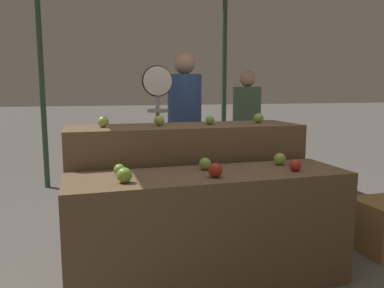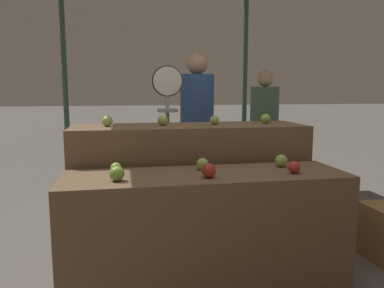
{
  "view_description": "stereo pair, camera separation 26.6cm",
  "coord_description": "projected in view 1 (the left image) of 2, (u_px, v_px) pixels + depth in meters",
  "views": [
    {
      "loc": [
        -0.78,
        -2.23,
        1.3
      ],
      "look_at": [
        -0.04,
        0.3,
        0.92
      ],
      "focal_mm": 35.0,
      "sensor_mm": 36.0,
      "label": 1
    },
    {
      "loc": [
        -0.52,
        -2.3,
        1.3
      ],
      "look_at": [
        -0.04,
        0.3,
        0.92
      ],
      "focal_mm": 35.0,
      "sensor_mm": 36.0,
      "label": 2
    }
  ],
  "objects": [
    {
      "name": "person_vendor_at_scale",
      "position": [
        185.0,
        121.0,
        3.95
      ],
      "size": [
        0.38,
        0.38,
        1.68
      ],
      "rotation": [
        0.0,
        0.0,
        3.21
      ],
      "color": "#2D2D38",
      "rests_on": "ground_plane"
    },
    {
      "name": "apple_back_2",
      "position": [
        210.0,
        120.0,
        2.99
      ],
      "size": [
        0.07,
        0.07,
        0.07
      ],
      "primitive_type": "sphere",
      "color": "#84AD3D",
      "rests_on": "display_counter_back"
    },
    {
      "name": "apple_front_4",
      "position": [
        205.0,
        164.0,
        2.51
      ],
      "size": [
        0.08,
        0.08,
        0.08
      ],
      "primitive_type": "sphere",
      "color": "#8EB247",
      "rests_on": "display_counter_front"
    },
    {
      "name": "person_customer_left",
      "position": [
        247.0,
        123.0,
        4.74
      ],
      "size": [
        0.47,
        0.47,
        1.54
      ],
      "rotation": [
        0.0,
        0.0,
        3.56
      ],
      "color": "#2D2D38",
      "rests_on": "ground_plane"
    },
    {
      "name": "display_counter_back",
      "position": [
        186.0,
        188.0,
        3.02
      ],
      "size": [
        1.83,
        0.55,
        1.02
      ],
      "primitive_type": "cube",
      "color": "brown",
      "rests_on": "ground_plane"
    },
    {
      "name": "apple_front_5",
      "position": [
        280.0,
        159.0,
        2.67
      ],
      "size": [
        0.09,
        0.09,
        0.09
      ],
      "primitive_type": "sphere",
      "color": "#8EB247",
      "rests_on": "display_counter_front"
    },
    {
      "name": "ground_plane",
      "position": [
        210.0,
        284.0,
        2.52
      ],
      "size": [
        60.0,
        60.0,
        0.0
      ],
      "primitive_type": "plane",
      "color": "#66605B"
    },
    {
      "name": "apple_back_3",
      "position": [
        259.0,
        118.0,
        3.13
      ],
      "size": [
        0.08,
        0.08,
        0.08
      ],
      "primitive_type": "sphere",
      "color": "#84AD3D",
      "rests_on": "display_counter_back"
    },
    {
      "name": "apple_front_3",
      "position": [
        119.0,
        170.0,
        2.36
      ],
      "size": [
        0.07,
        0.07,
        0.07
      ],
      "primitive_type": "sphere",
      "color": "#84AD3D",
      "rests_on": "display_counter_front"
    },
    {
      "name": "wooden_crate_side",
      "position": [
        384.0,
        226.0,
        3.01
      ],
      "size": [
        0.42,
        0.42,
        0.42
      ],
      "primitive_type": "cube",
      "color": "#9E7547",
      "rests_on": "ground_plane"
    },
    {
      "name": "apple_back_1",
      "position": [
        159.0,
        121.0,
        2.88
      ],
      "size": [
        0.08,
        0.08,
        0.08
      ],
      "primitive_type": "sphere",
      "color": "#8EB247",
      "rests_on": "display_counter_back"
    },
    {
      "name": "display_counter_front",
      "position": [
        210.0,
        230.0,
        2.47
      ],
      "size": [
        1.83,
        0.55,
        0.77
      ],
      "primitive_type": "cube",
      "color": "brown",
      "rests_on": "ground_plane"
    },
    {
      "name": "apple_front_1",
      "position": [
        215.0,
        170.0,
        2.29
      ],
      "size": [
        0.09,
        0.09,
        0.09
      ],
      "primitive_type": "sphere",
      "color": "#AD281E",
      "rests_on": "display_counter_front"
    },
    {
      "name": "apple_front_0",
      "position": [
        124.0,
        175.0,
        2.16
      ],
      "size": [
        0.09,
        0.09,
        0.09
      ],
      "primitive_type": "sphere",
      "color": "#7AA338",
      "rests_on": "display_counter_front"
    },
    {
      "name": "produce_scale",
      "position": [
        158.0,
        110.0,
        3.51
      ],
      "size": [
        0.29,
        0.2,
        1.52
      ],
      "color": "#99999E",
      "rests_on": "ground_plane"
    },
    {
      "name": "apple_front_2",
      "position": [
        295.0,
        165.0,
        2.47
      ],
      "size": [
        0.08,
        0.08,
        0.08
      ],
      "primitive_type": "sphere",
      "color": "#B72D23",
      "rests_on": "display_counter_front"
    },
    {
      "name": "apple_back_0",
      "position": [
        103.0,
        122.0,
        2.77
      ],
      "size": [
        0.08,
        0.08,
        0.08
      ],
      "primitive_type": "sphere",
      "color": "#8EB247",
      "rests_on": "display_counter_back"
    }
  ]
}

